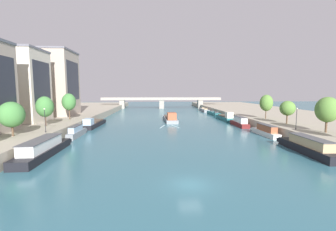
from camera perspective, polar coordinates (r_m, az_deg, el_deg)
The scene contains 25 objects.
ground_plane at distance 25.61m, azimuth 5.68°, elevation -17.02°, with size 400.00×400.00×0.00m, color #336675.
quay_left at distance 87.15m, azimuth -28.60°, elevation -0.49°, with size 36.00×170.00×2.33m, color #A89E89.
quay_right at distance 90.62m, azimuth 26.40°, elevation -0.16°, with size 36.00×170.00×2.33m, color #A89E89.
barge_midriver at distance 76.77m, azimuth 0.56°, elevation -0.69°, with size 4.29×18.45×3.35m.
wake_behind_barge at distance 64.83m, azimuth 0.18°, elevation -2.80°, with size 5.60×5.97×0.03m.
moored_boat_left_second at distance 40.45m, azimuth -29.06°, elevation -7.34°, with size 3.29×15.78×2.83m.
moored_boat_left_gap_after at distance 54.24m, azimuth -22.17°, elevation -3.88°, with size 1.64×10.02×2.56m.
moored_boat_left_far at distance 68.12m, azimuth -18.29°, elevation -1.94°, with size 3.36×15.77×2.87m.
moored_boat_right_upstream at distance 43.40m, azimuth 31.92°, elevation -6.64°, with size 2.92×14.28×2.79m.
moored_boat_right_second at distance 56.20m, azimuth 23.47°, elevation -3.59°, with size 2.01×11.26×2.59m.
moored_boat_right_lone at distance 68.87m, azimuth 17.71°, elevation -1.60°, with size 2.61×11.40×2.81m.
moored_boat_right_downstream at distance 81.39m, azimuth 14.32°, elevation -0.48°, with size 2.88×14.20×3.26m.
moored_boat_right_near at distance 98.49m, azimuth 11.51°, elevation 0.52°, with size 2.83×14.08×2.39m.
moored_boat_right_midway at distance 116.34m, azimuth 9.13°, elevation 1.39°, with size 3.33×16.44×2.35m.
tree_left_distant at distance 47.00m, azimuth -34.91°, elevation 0.19°, with size 4.15×4.15×5.99m.
tree_left_far at distance 57.32m, azimuth -28.78°, elevation 1.96°, with size 3.73×3.73×6.64m.
tree_left_third at distance 67.99m, azimuth -23.83°, elevation 3.17°, with size 3.70×3.70×7.19m.
tree_right_by_lamp at distance 51.52m, azimuth 35.39°, elevation 1.21°, with size 4.10×4.10×6.73m.
tree_right_nearest at distance 60.77m, azimuth 28.05°, elevation 1.62°, with size 3.49×3.49×5.50m.
tree_right_far at distance 69.52m, azimuth 23.67°, elevation 2.94°, with size 3.58×3.58×6.82m.
lamppost_left_bank at distance 48.47m, azimuth -28.75°, elevation -0.80°, with size 0.28×0.28×4.59m.
lamppost_right_bank at distance 52.58m, azimuth 29.80°, elevation -0.48°, with size 0.28×0.28×4.40m.
building_left_middle at distance 68.42m, azimuth -33.27°, elevation 6.38°, with size 10.96×10.85×18.44m.
building_left_far_end at distance 82.91m, azimuth -27.70°, elevation 7.31°, with size 15.09×13.30×20.90m.
bridge_far at distance 133.36m, azimuth -1.65°, elevation 3.62°, with size 70.14×4.40×6.54m.
Camera 1 is at (-3.76, -23.26, 10.04)m, focal length 24.03 mm.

